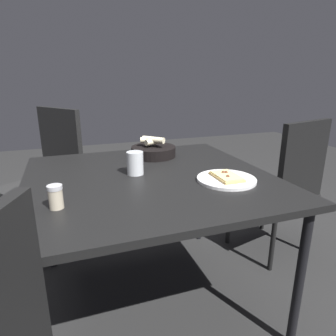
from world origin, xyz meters
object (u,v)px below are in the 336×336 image
at_px(dining_table, 149,186).
at_px(beer_glass, 135,164).
at_px(pizza_plate, 226,179).
at_px(bread_basket, 153,151).
at_px(chair_spare, 50,171).
at_px(pepper_shaker, 56,198).
at_px(chair_far, 284,183).

relative_size(dining_table, beer_glass, 10.27).
relative_size(dining_table, pizza_plate, 4.26).
distance_m(bread_basket, chair_spare, 0.80).
distance_m(dining_table, chair_spare, 0.96).
bearing_deg(pizza_plate, chair_spare, -51.28).
xyz_separation_m(pizza_plate, pepper_shaker, (0.73, 0.05, 0.03)).
height_order(dining_table, chair_far, chair_far).
xyz_separation_m(beer_glass, chair_spare, (0.43, -0.76, -0.22)).
relative_size(bread_basket, chair_spare, 0.27).
xyz_separation_m(dining_table, beer_glass, (0.06, -0.05, 0.10)).
bearing_deg(beer_glass, chair_far, -174.95).
bearing_deg(pepper_shaker, chair_spare, -86.15).
bearing_deg(chair_spare, bread_basket, 142.18).
bearing_deg(beer_glass, pepper_shaker, 38.52).
relative_size(pizza_plate, chair_far, 0.29).
xyz_separation_m(dining_table, bread_basket, (-0.12, -0.34, 0.09)).
height_order(dining_table, chair_spare, chair_spare).
relative_size(bread_basket, chair_far, 0.28).
relative_size(beer_glass, chair_far, 0.12).
distance_m(dining_table, bread_basket, 0.37).
bearing_deg(pepper_shaker, pizza_plate, -175.89).
distance_m(chair_far, chair_spare, 1.58).
bearing_deg(bread_basket, dining_table, 70.28).
bearing_deg(bread_basket, pizza_plate, 110.02).
xyz_separation_m(dining_table, pizza_plate, (-0.31, 0.19, 0.06)).
relative_size(pizza_plate, chair_spare, 0.28).
distance_m(pizza_plate, chair_far, 0.73).
distance_m(dining_table, chair_far, 0.96).
xyz_separation_m(chair_far, chair_spare, (1.43, -0.68, 0.03)).
distance_m(dining_table, pizza_plate, 0.37).
height_order(pizza_plate, chair_far, chair_far).
distance_m(pizza_plate, chair_spare, 1.29).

